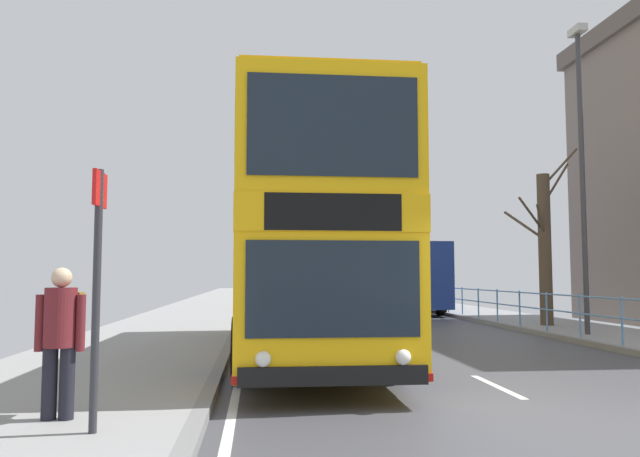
{
  "coord_description": "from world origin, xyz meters",
  "views": [
    {
      "loc": [
        -3.64,
        -6.54,
        1.69
      ],
      "look_at": [
        -2.5,
        4.73,
        2.57
      ],
      "focal_mm": 34.19,
      "sensor_mm": 36.0,
      "label": 1
    }
  ],
  "objects_px": {
    "pedestrian_with_backpack": "(61,331)",
    "bare_tree_far_00": "(545,245)",
    "background_bus_far_lane": "(396,276)",
    "bus_stop_sign_near": "(97,269)",
    "street_lamp_far_side": "(582,155)",
    "double_decker_bus_main": "(304,242)"
  },
  "relations": [
    {
      "from": "double_decker_bus_main",
      "to": "bus_stop_sign_near",
      "type": "bearing_deg",
      "value": -112.2
    },
    {
      "from": "pedestrian_with_backpack",
      "to": "bare_tree_far_00",
      "type": "bearing_deg",
      "value": 45.77
    },
    {
      "from": "double_decker_bus_main",
      "to": "pedestrian_with_backpack",
      "type": "distance_m",
      "value": 6.54
    },
    {
      "from": "double_decker_bus_main",
      "to": "bus_stop_sign_near",
      "type": "height_order",
      "value": "double_decker_bus_main"
    },
    {
      "from": "double_decker_bus_main",
      "to": "bare_tree_far_00",
      "type": "relative_size",
      "value": 1.81
    },
    {
      "from": "double_decker_bus_main",
      "to": "bus_stop_sign_near",
      "type": "xyz_separation_m",
      "value": [
        -2.56,
        -6.28,
        -0.62
      ]
    },
    {
      "from": "double_decker_bus_main",
      "to": "pedestrian_with_backpack",
      "type": "height_order",
      "value": "double_decker_bus_main"
    },
    {
      "from": "street_lamp_far_side",
      "to": "background_bus_far_lane",
      "type": "bearing_deg",
      "value": 98.4
    },
    {
      "from": "double_decker_bus_main",
      "to": "background_bus_far_lane",
      "type": "bearing_deg",
      "value": 71.01
    },
    {
      "from": "pedestrian_with_backpack",
      "to": "street_lamp_far_side",
      "type": "height_order",
      "value": "street_lamp_far_side"
    },
    {
      "from": "bus_stop_sign_near",
      "to": "street_lamp_far_side",
      "type": "relative_size",
      "value": 0.31
    },
    {
      "from": "street_lamp_far_side",
      "to": "bare_tree_far_00",
      "type": "relative_size",
      "value": 1.49
    },
    {
      "from": "background_bus_far_lane",
      "to": "bus_stop_sign_near",
      "type": "xyz_separation_m",
      "value": [
        -8.27,
        -22.87,
        0.07
      ]
    },
    {
      "from": "bus_stop_sign_near",
      "to": "bare_tree_far_00",
      "type": "xyz_separation_m",
      "value": [
        10.67,
        12.16,
        0.88
      ]
    },
    {
      "from": "background_bus_far_lane",
      "to": "bus_stop_sign_near",
      "type": "bearing_deg",
      "value": -109.88
    },
    {
      "from": "double_decker_bus_main",
      "to": "street_lamp_far_side",
      "type": "distance_m",
      "value": 8.64
    },
    {
      "from": "background_bus_far_lane",
      "to": "pedestrian_with_backpack",
      "type": "bearing_deg",
      "value": -111.62
    },
    {
      "from": "street_lamp_far_side",
      "to": "bare_tree_far_00",
      "type": "xyz_separation_m",
      "value": [
        0.37,
        3.03,
        -2.3
      ]
    },
    {
      "from": "double_decker_bus_main",
      "to": "bus_stop_sign_near",
      "type": "relative_size",
      "value": 3.87
    },
    {
      "from": "pedestrian_with_backpack",
      "to": "background_bus_far_lane",
      "type": "bearing_deg",
      "value": 68.38
    },
    {
      "from": "pedestrian_with_backpack",
      "to": "street_lamp_far_side",
      "type": "distance_m",
      "value": 14.28
    },
    {
      "from": "bus_stop_sign_near",
      "to": "bare_tree_far_00",
      "type": "bearing_deg",
      "value": 48.74
    }
  ]
}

